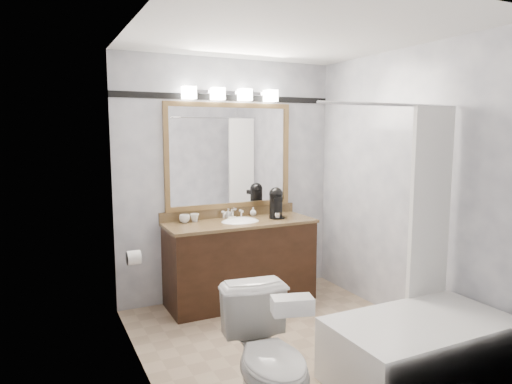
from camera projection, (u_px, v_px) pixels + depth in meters
room at (291, 195)px, 3.67m from camera, size 2.42×2.62×2.52m
vanity at (240, 260)px, 4.68m from camera, size 1.53×0.58×0.97m
mirror at (230, 156)px, 4.78m from camera, size 1.40×0.04×1.10m
vanity_light_bar at (231, 94)px, 4.65m from camera, size 1.02×0.14×0.12m
accent_stripe at (229, 98)px, 4.71m from camera, size 2.40×0.01×0.06m
bathtub at (421, 341)px, 3.24m from camera, size 1.30×0.75×1.96m
tp_roll at (134, 258)px, 3.84m from camera, size 0.11×0.12×0.12m
toilet at (269, 360)px, 2.74m from camera, size 0.53×0.82×0.79m
tissue_box at (292, 305)px, 2.45m from camera, size 0.25×0.18×0.09m
coffee_maker at (276, 202)px, 4.81m from camera, size 0.17×0.21×0.32m
cup_left at (185, 219)px, 4.55m from camera, size 0.12×0.12×0.08m
cup_right at (195, 218)px, 4.60m from camera, size 0.09×0.09×0.08m
soap_bottle_a at (228, 213)px, 4.80m from camera, size 0.06×0.06×0.10m
soap_bottle_b at (253, 212)px, 4.93m from camera, size 0.08×0.08×0.09m
soap_bar at (232, 218)px, 4.72m from camera, size 0.10×0.07×0.03m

